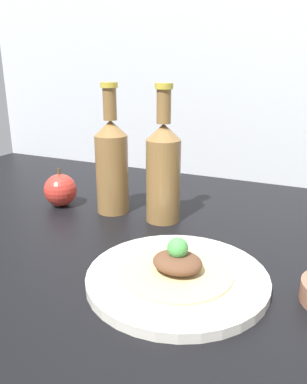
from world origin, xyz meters
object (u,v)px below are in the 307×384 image
plate (177,276)px  apple (60,190)px  plated_food (177,264)px  cider_bottle_right (163,169)px  cider_bottle_left (112,163)px

plate → apple: apple is taller
plate → plated_food: 2.13cm
plate → apple: 44.82cm
plate → cider_bottle_right: size_ratio=0.97×
plate → plated_food: size_ratio=1.63×
cider_bottle_left → plated_food: bearing=-41.7°
plated_food → cider_bottle_right: cider_bottle_right is taller
cider_bottle_left → apple: bearing=-170.8°
plate → apple: size_ratio=3.01×
plated_food → cider_bottle_left: bearing=138.3°
plated_food → apple: bearing=152.3°
cider_bottle_left → cider_bottle_right: 13.06cm
plate → apple: (-39.61, 20.76, 3.04)cm
cider_bottle_left → cider_bottle_right: (13.06, 0.00, 0.00)cm
plated_food → cider_bottle_left: (-25.78, 23.00, 8.66)cm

